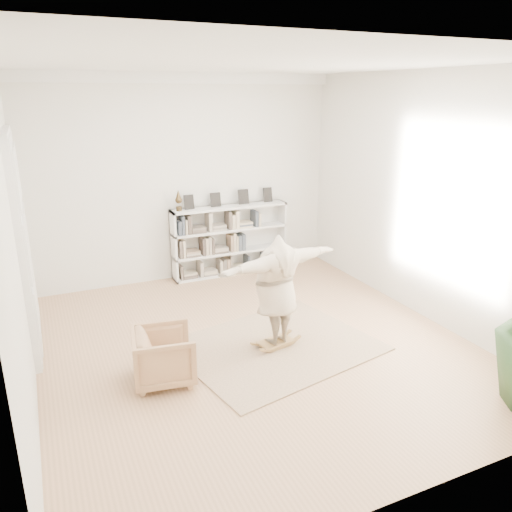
{
  "coord_description": "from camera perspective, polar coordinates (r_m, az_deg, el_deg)",
  "views": [
    {
      "loc": [
        -2.49,
        -5.56,
        3.27
      ],
      "look_at": [
        0.2,
        0.4,
        1.13
      ],
      "focal_mm": 35.0,
      "sensor_mm": 36.0,
      "label": 1
    }
  ],
  "objects": [
    {
      "name": "floor",
      "position": [
        6.92,
        -0.13,
        -10.08
      ],
      "size": [
        6.0,
        6.0,
        0.0
      ],
      "primitive_type": "plane",
      "color": "#A47B55",
      "rests_on": "ground"
    },
    {
      "name": "room_shell",
      "position": [
        8.86,
        -8.43,
        19.51
      ],
      "size": [
        6.0,
        6.0,
        6.0
      ],
      "color": "silver",
      "rests_on": "floor"
    },
    {
      "name": "doors",
      "position": [
        7.11,
        -25.07,
        1.15
      ],
      "size": [
        0.09,
        1.78,
        2.92
      ],
      "color": "white",
      "rests_on": "floor"
    },
    {
      "name": "bookshelf",
      "position": [
        9.36,
        -3.04,
        1.77
      ],
      "size": [
        2.2,
        0.35,
        1.64
      ],
      "color": "silver",
      "rests_on": "floor"
    },
    {
      "name": "armchair",
      "position": [
        6.08,
        -10.49,
        -11.16
      ],
      "size": [
        0.81,
        0.79,
        0.65
      ],
      "primitive_type": "imported",
      "rotation": [
        0.0,
        0.0,
        1.42
      ],
      "color": "tan",
      "rests_on": "floor"
    },
    {
      "name": "rug",
      "position": [
        6.86,
        2.28,
        -10.24
      ],
      "size": [
        2.85,
        2.46,
        0.02
      ],
      "primitive_type": "cube",
      "rotation": [
        0.0,
        0.0,
        0.2
      ],
      "color": "tan",
      "rests_on": "floor"
    },
    {
      "name": "rocker_board",
      "position": [
        6.84,
        2.28,
        -9.84
      ],
      "size": [
        0.51,
        0.37,
        0.1
      ],
      "rotation": [
        0.0,
        0.0,
        0.2
      ],
      "color": "olive",
      "rests_on": "rug"
    },
    {
      "name": "person",
      "position": [
        6.5,
        2.37,
        -3.59
      ],
      "size": [
        1.9,
        0.85,
        1.49
      ],
      "primitive_type": "imported",
      "rotation": [
        0.0,
        0.0,
        3.34
      ],
      "color": "#C5B093",
      "rests_on": "rocker_board"
    }
  ]
}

